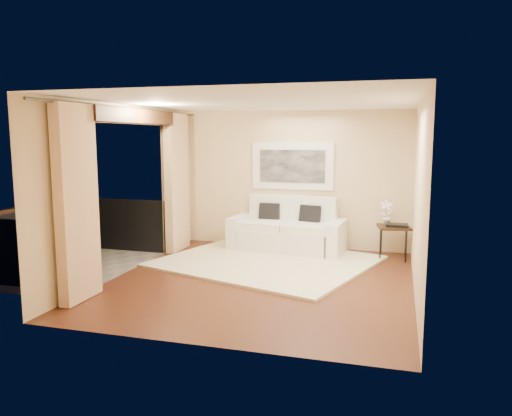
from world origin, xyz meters
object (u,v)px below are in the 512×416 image
(orchid, at_px, (386,212))
(bistro_table, at_px, (68,235))
(balcony_chair_near, at_px, (79,244))
(balcony_chair_far, at_px, (76,227))
(ice_bucket, at_px, (65,223))
(side_table, at_px, (394,229))
(sofa, at_px, (288,232))

(orchid, xyz_separation_m, bistro_table, (-4.98, -2.42, -0.24))
(orchid, height_order, balcony_chair_near, orchid)
(balcony_chair_far, bearing_deg, bistro_table, 105.22)
(balcony_chair_near, relative_size, ice_bucket, 4.41)
(side_table, height_order, balcony_chair_far, balcony_chair_far)
(bistro_table, bearing_deg, balcony_chair_near, -31.14)
(ice_bucket, bearing_deg, sofa, 34.97)
(sofa, xyz_separation_m, orchid, (1.83, 0.01, 0.46))
(orchid, relative_size, balcony_chair_far, 0.43)
(bistro_table, bearing_deg, ice_bucket, 139.93)
(side_table, height_order, balcony_chair_near, balcony_chair_near)
(orchid, xyz_separation_m, balcony_chair_near, (-4.64, -2.63, -0.32))
(balcony_chair_far, height_order, ice_bucket, balcony_chair_far)
(side_table, height_order, bistro_table, bistro_table)
(balcony_chair_near, bearing_deg, sofa, 29.20)
(side_table, relative_size, orchid, 1.41)
(sofa, distance_m, ice_bucket, 4.04)
(orchid, bearing_deg, bistro_table, -154.06)
(bistro_table, bearing_deg, orchid, 25.94)
(balcony_chair_near, distance_m, ice_bucket, 0.63)
(sofa, distance_m, bistro_table, 3.98)
(orchid, xyz_separation_m, balcony_chair_far, (-5.27, -1.82, -0.21))
(side_table, bearing_deg, balcony_chair_far, -162.41)
(balcony_chair_near, bearing_deg, orchid, 15.79)
(ice_bucket, bearing_deg, side_table, 22.74)
(bistro_table, xyz_separation_m, ice_bucket, (-0.13, 0.11, 0.18))
(side_table, distance_m, balcony_chair_far, 5.68)
(sofa, xyz_separation_m, ice_bucket, (-3.29, -2.30, 0.41))
(bistro_table, height_order, balcony_chair_far, balcony_chair_far)
(side_table, distance_m, orchid, 0.34)
(balcony_chair_far, bearing_deg, orchid, -171.40)
(bistro_table, xyz_separation_m, balcony_chair_near, (0.34, -0.21, -0.09))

